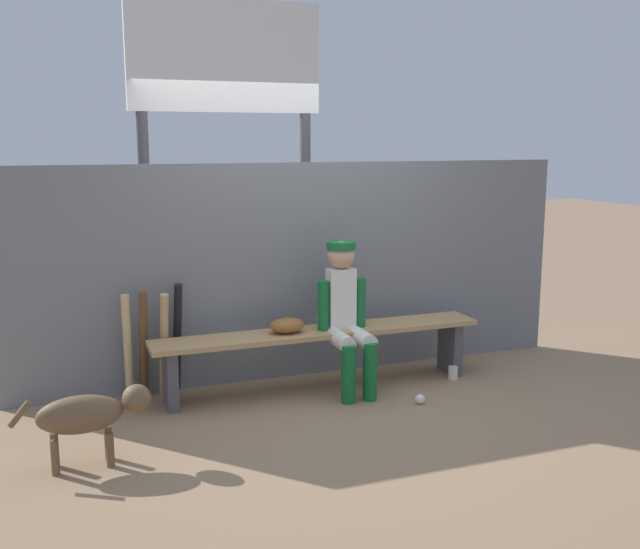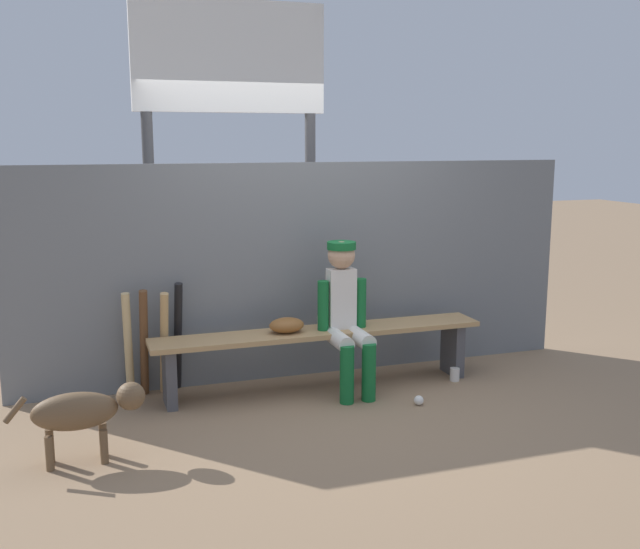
% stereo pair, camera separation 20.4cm
% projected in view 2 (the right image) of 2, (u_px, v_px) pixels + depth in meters
% --- Properties ---
extents(ground_plane, '(30.00, 30.00, 0.00)m').
position_uv_depth(ground_plane, '(320.00, 388.00, 5.92)').
color(ground_plane, '#937556').
extents(chainlink_fence, '(4.83, 0.03, 1.81)m').
position_uv_depth(chainlink_fence, '(305.00, 271.00, 6.13)').
color(chainlink_fence, slate).
rests_on(chainlink_fence, ground_plane).
extents(dugout_bench, '(2.70, 0.36, 0.49)m').
position_uv_depth(dugout_bench, '(320.00, 342.00, 5.85)').
color(dugout_bench, tan).
rests_on(dugout_bench, ground_plane).
extents(player_seated, '(0.41, 0.55, 1.20)m').
position_uv_depth(player_seated, '(346.00, 311.00, 5.75)').
color(player_seated, silver).
rests_on(player_seated, ground_plane).
extents(baseball_glove, '(0.28, 0.20, 0.12)m').
position_uv_depth(baseball_glove, '(287.00, 325.00, 5.74)').
color(baseball_glove, brown).
rests_on(baseball_glove, dugout_bench).
extents(bat_aluminum_black, '(0.09, 0.24, 0.90)m').
position_uv_depth(bat_aluminum_black, '(178.00, 336.00, 5.80)').
color(bat_aluminum_black, black).
rests_on(bat_aluminum_black, ground_plane).
extents(bat_wood_tan, '(0.08, 0.25, 0.85)m').
position_uv_depth(bat_wood_tan, '(164.00, 343.00, 5.69)').
color(bat_wood_tan, tan).
rests_on(bat_wood_tan, ground_plane).
extents(bat_wood_dark, '(0.07, 0.22, 0.87)m').
position_uv_depth(bat_wood_dark, '(144.00, 343.00, 5.66)').
color(bat_wood_dark, brown).
rests_on(bat_wood_dark, ground_plane).
extents(bat_wood_natural, '(0.09, 0.15, 0.85)m').
position_uv_depth(bat_wood_natural, '(128.00, 346.00, 5.62)').
color(bat_wood_natural, tan).
rests_on(bat_wood_natural, ground_plane).
extents(baseball, '(0.07, 0.07, 0.07)m').
position_uv_depth(baseball, '(419.00, 400.00, 5.55)').
color(baseball, white).
rests_on(baseball, ground_plane).
extents(cup_on_ground, '(0.08, 0.08, 0.11)m').
position_uv_depth(cup_on_ground, '(455.00, 374.00, 6.11)').
color(cup_on_ground, silver).
rests_on(cup_on_ground, ground_plane).
extents(cup_on_bench, '(0.08, 0.08, 0.11)m').
position_uv_depth(cup_on_bench, '(322.00, 323.00, 5.84)').
color(cup_on_bench, silver).
rests_on(cup_on_bench, dugout_bench).
extents(scoreboard, '(2.00, 0.27, 3.44)m').
position_uv_depth(scoreboard, '(237.00, 96.00, 6.52)').
color(scoreboard, '#3F3F42').
rests_on(scoreboard, ground_plane).
extents(dog, '(0.84, 0.20, 0.49)m').
position_uv_depth(dog, '(84.00, 411.00, 4.52)').
color(dog, brown).
rests_on(dog, ground_plane).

